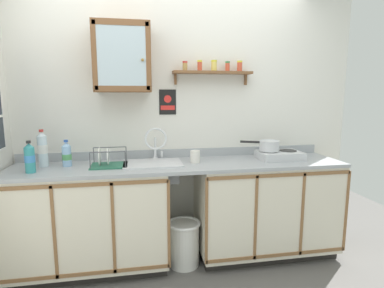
{
  "coord_description": "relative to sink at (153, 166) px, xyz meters",
  "views": [
    {
      "loc": [
        -0.38,
        -2.37,
        1.54
      ],
      "look_at": [
        0.12,
        0.39,
        1.08
      ],
      "focal_mm": 28.79,
      "sensor_mm": 36.0,
      "label": 1
    }
  ],
  "objects": [
    {
      "name": "saucepan",
      "position": [
        1.09,
        0.0,
        0.15
      ],
      "size": [
        0.35,
        0.22,
        0.1
      ],
      "color": "silver",
      "rests_on": "hot_plate_stove"
    },
    {
      "name": "warning_sign",
      "position": [
        0.16,
        0.25,
        0.55
      ],
      "size": [
        0.16,
        0.01,
        0.24
      ],
      "color": "black"
    },
    {
      "name": "bottle_water_clear_1",
      "position": [
        -0.92,
        0.05,
        0.17
      ],
      "size": [
        0.08,
        0.08,
        0.32
      ],
      "color": "silver",
      "rests_on": "countertop"
    },
    {
      "name": "sink",
      "position": [
        0.0,
        0.0,
        0.0
      ],
      "size": [
        0.51,
        0.42,
        0.46
      ],
      "color": "silver",
      "rests_on": "countertop"
    },
    {
      "name": "hot_plate_stove",
      "position": [
        1.19,
        -0.02,
        0.06
      ],
      "size": [
        0.4,
        0.28,
        0.08
      ],
      "color": "silver",
      "rests_on": "countertop"
    },
    {
      "name": "mug",
      "position": [
        0.37,
        -0.03,
        0.08
      ],
      "size": [
        0.09,
        0.13,
        0.11
      ],
      "color": "white",
      "rests_on": "countertop"
    },
    {
      "name": "wall_cabinet",
      "position": [
        -0.24,
        0.1,
        0.94
      ],
      "size": [
        0.48,
        0.32,
        0.58
      ],
      "color": "brown"
    },
    {
      "name": "lower_cabinet_run",
      "position": [
        -0.56,
        -0.04,
        -0.45
      ],
      "size": [
        1.34,
        0.59,
        0.9
      ],
      "color": "black",
      "rests_on": "ground"
    },
    {
      "name": "countertop",
      "position": [
        0.25,
        -0.04,
        0.01
      ],
      "size": [
        2.92,
        0.61,
        0.03
      ],
      "primitive_type": "cube",
      "color": "#9EA3A8",
      "rests_on": "lower_cabinet_run"
    },
    {
      "name": "backsplash",
      "position": [
        0.25,
        0.24,
        0.06
      ],
      "size": [
        2.92,
        0.02,
        0.08
      ],
      "primitive_type": "cube",
      "color": "#9EA3A8",
      "rests_on": "countertop"
    },
    {
      "name": "dish_rack",
      "position": [
        -0.39,
        -0.04,
        0.05
      ],
      "size": [
        0.3,
        0.25,
        0.16
      ],
      "color": "#26664C",
      "rests_on": "countertop"
    },
    {
      "name": "back_wall",
      "position": [
        0.25,
        0.28,
        0.44
      ],
      "size": [
        3.56,
        0.07,
        2.68
      ],
      "color": "silver",
      "rests_on": "ground"
    },
    {
      "name": "lower_cabinet_run_right",
      "position": [
        1.06,
        -0.04,
        -0.45
      ],
      "size": [
        1.32,
        0.59,
        0.9
      ],
      "color": "black",
      "rests_on": "ground"
    },
    {
      "name": "floor",
      "position": [
        0.25,
        -0.32,
        -0.91
      ],
      "size": [
        5.96,
        5.96,
        0.0
      ],
      "primitive_type": "plane",
      "color": "#565451",
      "rests_on": "ground"
    },
    {
      "name": "spice_shelf",
      "position": [
        0.58,
        0.18,
        0.85
      ],
      "size": [
        0.75,
        0.14,
        0.22
      ],
      "color": "brown"
    },
    {
      "name": "trash_bin",
      "position": [
        0.26,
        -0.12,
        -0.69
      ],
      "size": [
        0.3,
        0.3,
        0.41
      ],
      "color": "silver",
      "rests_on": "ground"
    },
    {
      "name": "bottle_detergent_teal_2",
      "position": [
        -0.96,
        -0.16,
        0.14
      ],
      "size": [
        0.08,
        0.08,
        0.25
      ],
      "color": "teal",
      "rests_on": "countertop"
    },
    {
      "name": "bottle_water_blue_0",
      "position": [
        -0.73,
        0.03,
        0.12
      ],
      "size": [
        0.08,
        0.08,
        0.23
      ],
      "color": "#8CB7E0",
      "rests_on": "countertop"
    }
  ]
}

